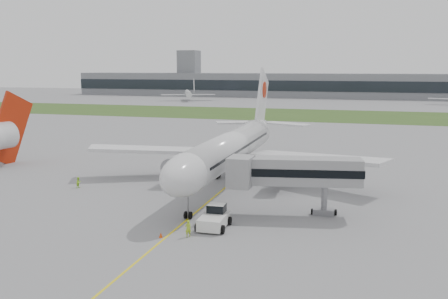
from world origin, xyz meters
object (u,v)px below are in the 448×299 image
(airliner, at_px, (232,147))
(ground_crew_near, at_px, (188,228))
(pushback_tug, at_px, (214,218))
(jet_bridge, at_px, (291,172))

(airliner, relative_size, ground_crew_near, 28.80)
(airliner, height_order, pushback_tug, airliner)
(pushback_tug, relative_size, jet_bridge, 0.31)
(jet_bridge, bearing_deg, ground_crew_near, -140.87)
(airliner, xyz_separation_m, jet_bridge, (11.53, -15.15, -0.19))
(pushback_tug, relative_size, ground_crew_near, 2.62)
(pushback_tug, bearing_deg, airliner, 98.49)
(airliner, relative_size, pushback_tug, 11.00)
(airliner, bearing_deg, ground_crew_near, -85.07)
(airliner, xyz_separation_m, ground_crew_near, (2.24, -25.94, -4.72))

